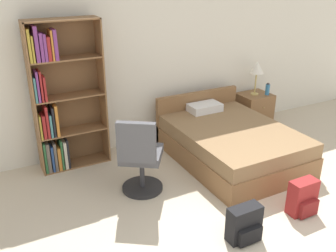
{
  "coord_description": "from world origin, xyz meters",
  "views": [
    {
      "loc": [
        -2.45,
        -1.79,
        2.58
      ],
      "look_at": [
        -0.47,
        1.98,
        0.76
      ],
      "focal_mm": 40.0,
      "sensor_mm": 36.0,
      "label": 1
    }
  ],
  "objects": [
    {
      "name": "bed",
      "position": [
        0.57,
        2.09,
        0.26
      ],
      "size": [
        1.44,
        1.96,
        0.76
      ],
      "color": "brown",
      "rests_on": "ground_plane"
    },
    {
      "name": "bookshelf",
      "position": [
        -1.58,
        2.96,
        0.96
      ],
      "size": [
        0.93,
        0.31,
        2.0
      ],
      "color": "brown",
      "rests_on": "ground_plane"
    },
    {
      "name": "nightstand",
      "position": [
        1.71,
        2.93,
        0.28
      ],
      "size": [
        0.53,
        0.48,
        0.57
      ],
      "color": "brown",
      "rests_on": "ground_plane"
    },
    {
      "name": "table_lamp",
      "position": [
        1.68,
        2.92,
        1.02
      ],
      "size": [
        0.23,
        0.23,
        0.57
      ],
      "color": "tan",
      "rests_on": "nightstand"
    },
    {
      "name": "backpack_red",
      "position": [
        0.52,
        0.64,
        0.19
      ],
      "size": [
        0.32,
        0.22,
        0.41
      ],
      "color": "maroon",
      "rests_on": "ground_plane"
    },
    {
      "name": "backpack_black",
      "position": [
        -0.33,
        0.58,
        0.18
      ],
      "size": [
        0.35,
        0.22,
        0.38
      ],
      "color": "black",
      "rests_on": "ground_plane"
    },
    {
      "name": "wall_back",
      "position": [
        0.0,
        3.23,
        1.3
      ],
      "size": [
        9.0,
        0.06,
        2.6
      ],
      "color": "silver",
      "rests_on": "ground_plane"
    },
    {
      "name": "office_chair",
      "position": [
        -0.92,
        1.85,
        0.48
      ],
      "size": [
        0.69,
        0.72,
        1.02
      ],
      "color": "#232326",
      "rests_on": "ground_plane"
    },
    {
      "name": "water_bottle",
      "position": [
        1.87,
        2.81,
        0.66
      ],
      "size": [
        0.07,
        0.07,
        0.2
      ],
      "color": "teal",
      "rests_on": "nightstand"
    }
  ]
}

